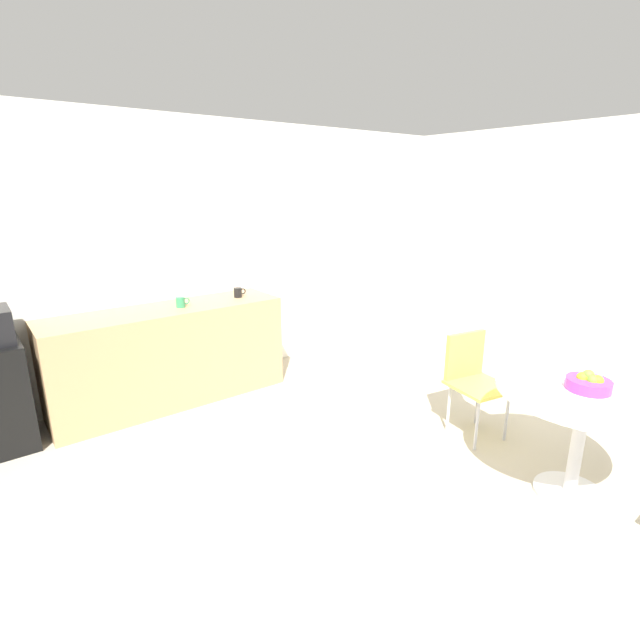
# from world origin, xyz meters

# --- Properties ---
(ground_plane) EXTENTS (6.00, 6.00, 0.00)m
(ground_plane) POSITION_xyz_m (0.00, 0.00, 0.00)
(ground_plane) COLOR #B2A893
(wall_back) EXTENTS (6.00, 0.10, 2.60)m
(wall_back) POSITION_xyz_m (0.00, 3.00, 1.30)
(wall_back) COLOR white
(wall_back) RESTS_ON ground_plane
(counter_block) EXTENTS (2.11, 0.60, 0.90)m
(counter_block) POSITION_xyz_m (-0.80, 2.65, 0.45)
(counter_block) COLOR tan
(counter_block) RESTS_ON ground_plane
(round_table) EXTENTS (1.06, 1.06, 0.76)m
(round_table) POSITION_xyz_m (0.74, -0.35, 0.61)
(round_table) COLOR silver
(round_table) RESTS_ON ground_plane
(chair_yellow) EXTENTS (0.49, 0.49, 0.83)m
(chair_yellow) POSITION_xyz_m (0.92, 0.58, 0.52)
(chair_yellow) COLOR silver
(chair_yellow) RESTS_ON ground_plane
(fruit_bowl) EXTENTS (0.26, 0.26, 0.13)m
(fruit_bowl) POSITION_xyz_m (0.73, -0.36, 0.80)
(fruit_bowl) COLOR #D8338C
(fruit_bowl) RESTS_ON round_table
(mug_white) EXTENTS (0.13, 0.08, 0.09)m
(mug_white) POSITION_xyz_m (-0.06, 2.63, 0.95)
(mug_white) COLOR black
(mug_white) RESTS_ON counter_block
(mug_green) EXTENTS (0.13, 0.08, 0.09)m
(mug_green) POSITION_xyz_m (-0.67, 2.59, 0.95)
(mug_green) COLOR #338C59
(mug_green) RESTS_ON counter_block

